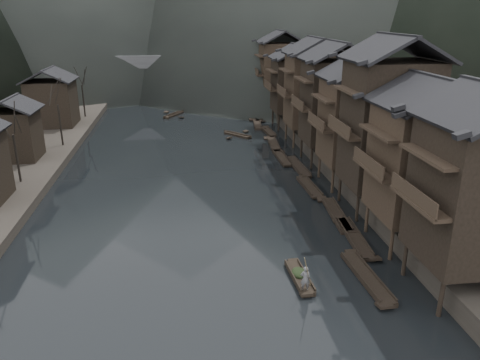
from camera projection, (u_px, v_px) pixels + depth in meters
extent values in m
plane|color=black|center=(199.00, 250.00, 36.72)|extent=(300.00, 300.00, 0.00)
cube|color=#2D2823|center=(398.00, 118.00, 77.94)|extent=(40.00, 200.00, 1.80)
cylinder|color=black|center=(441.00, 298.00, 28.28)|extent=(0.30, 0.30, 2.90)
cylinder|color=black|center=(405.00, 259.00, 32.76)|extent=(0.30, 0.30, 2.90)
cylinder|color=black|center=(442.00, 256.00, 33.09)|extent=(0.30, 0.30, 2.90)
cube|color=#2F231A|center=(419.00, 202.00, 28.61)|extent=(1.20, 5.70, 0.25)
cylinder|color=#2F231A|center=(391.00, 244.00, 34.81)|extent=(0.30, 0.30, 2.90)
cylinder|color=#2F231A|center=(367.00, 218.00, 39.29)|extent=(0.30, 0.30, 2.90)
cylinder|color=#2F231A|center=(426.00, 242.00, 35.14)|extent=(0.30, 0.30, 2.90)
cylinder|color=#2F231A|center=(398.00, 216.00, 39.62)|extent=(0.30, 0.30, 2.90)
cube|color=#2F231A|center=(425.00, 162.00, 35.54)|extent=(7.00, 6.00, 8.51)
cube|color=#2F231A|center=(374.00, 169.00, 35.20)|extent=(1.20, 5.70, 0.25)
cylinder|color=black|center=(357.00, 207.00, 41.34)|extent=(0.30, 0.30, 2.90)
cylinder|color=black|center=(340.00, 188.00, 45.82)|extent=(0.30, 0.30, 2.90)
cylinder|color=black|center=(387.00, 206.00, 41.67)|extent=(0.30, 0.30, 2.90)
cylinder|color=black|center=(367.00, 187.00, 46.15)|extent=(0.30, 0.30, 2.90)
cube|color=black|center=(388.00, 125.00, 41.64)|extent=(7.00, 6.00, 11.08)
cube|color=#2F231A|center=(344.00, 132.00, 41.34)|extent=(1.20, 5.70, 0.25)
cylinder|color=#2F231A|center=(333.00, 181.00, 47.87)|extent=(0.30, 0.30, 2.90)
cylinder|color=#2F231A|center=(319.00, 166.00, 52.35)|extent=(0.30, 0.30, 2.90)
cylinder|color=#2F231A|center=(358.00, 180.00, 48.20)|extent=(0.30, 0.30, 2.90)
cylinder|color=#2F231A|center=(343.00, 165.00, 52.68)|extent=(0.30, 0.30, 2.90)
cube|color=#2F231A|center=(358.00, 121.00, 48.58)|extent=(7.00, 6.00, 8.64)
cube|color=#2F231A|center=(320.00, 126.00, 48.25)|extent=(1.20, 5.70, 0.25)
cylinder|color=black|center=(312.00, 158.00, 55.34)|extent=(0.30, 0.30, 2.90)
cylinder|color=black|center=(301.00, 147.00, 59.82)|extent=(0.30, 0.30, 2.90)
cylinder|color=black|center=(334.00, 157.00, 55.67)|extent=(0.30, 0.30, 2.90)
cylinder|color=black|center=(322.00, 146.00, 60.15)|extent=(0.30, 0.30, 2.90)
cube|color=black|center=(334.00, 102.00, 55.87)|extent=(7.00, 6.00, 9.68)
cube|color=#2F231A|center=(301.00, 107.00, 55.55)|extent=(1.20, 5.70, 0.25)
cylinder|color=#2F231A|center=(294.00, 139.00, 63.74)|extent=(0.30, 0.30, 2.90)
cylinder|color=#2F231A|center=(286.00, 130.00, 68.21)|extent=(0.30, 0.30, 2.90)
cylinder|color=#2F231A|center=(313.00, 138.00, 64.07)|extent=(0.30, 0.30, 2.90)
cylinder|color=#2F231A|center=(304.00, 130.00, 68.54)|extent=(0.30, 0.30, 2.90)
cube|color=#2F231A|center=(313.00, 90.00, 64.26)|extent=(7.00, 6.00, 9.69)
cube|color=#2F231A|center=(285.00, 94.00, 63.95)|extent=(1.20, 5.70, 0.25)
cylinder|color=black|center=(279.00, 122.00, 73.07)|extent=(0.30, 0.30, 2.90)
cylinder|color=black|center=(273.00, 116.00, 77.54)|extent=(0.30, 0.30, 2.90)
cylinder|color=black|center=(296.00, 122.00, 73.40)|extent=(0.30, 0.30, 2.90)
cylinder|color=black|center=(289.00, 116.00, 77.88)|extent=(0.30, 0.30, 2.90)
cube|color=black|center=(296.00, 85.00, 73.86)|extent=(7.00, 6.00, 8.13)
cube|color=#2F231A|center=(271.00, 88.00, 73.52)|extent=(1.20, 5.70, 0.25)
cylinder|color=#2F231A|center=(265.00, 108.00, 84.26)|extent=(0.30, 0.30, 2.90)
cylinder|color=#2F231A|center=(261.00, 103.00, 88.74)|extent=(0.30, 0.30, 2.90)
cylinder|color=#2F231A|center=(280.00, 107.00, 84.59)|extent=(0.30, 0.30, 2.90)
cylinder|color=#2F231A|center=(275.00, 103.00, 89.07)|extent=(0.30, 0.30, 2.90)
cube|color=#2F231A|center=(280.00, 71.00, 84.77)|extent=(7.00, 6.00, 9.79)
cube|color=#2F231A|center=(258.00, 74.00, 84.46)|extent=(1.20, 5.70, 0.25)
cube|color=black|center=(15.00, 133.00, 55.25)|extent=(5.00, 5.00, 5.80)
cube|color=black|center=(52.00, 102.00, 71.88)|extent=(6.50, 6.50, 6.80)
cylinder|color=black|center=(25.00, 156.00, 47.83)|extent=(0.24, 0.24, 5.02)
cylinder|color=black|center=(57.00, 123.00, 60.96)|extent=(0.24, 0.24, 5.39)
cylinder|color=black|center=(83.00, 100.00, 77.96)|extent=(0.24, 0.24, 5.23)
cube|color=black|center=(367.00, 278.00, 32.55)|extent=(1.45, 7.03, 0.30)
cube|color=black|center=(367.00, 275.00, 32.49)|extent=(1.49, 6.89, 0.10)
cube|color=black|center=(352.00, 253.00, 35.64)|extent=(0.98, 0.90, 0.35)
cube|color=black|center=(385.00, 304.00, 29.36)|extent=(0.98, 0.90, 0.35)
cube|color=black|center=(354.00, 238.00, 38.33)|extent=(1.59, 7.51, 0.30)
cube|color=black|center=(354.00, 236.00, 38.27)|extent=(1.63, 7.37, 0.10)
cube|color=black|center=(337.00, 218.00, 41.59)|extent=(0.99, 0.97, 0.36)
cube|color=black|center=(374.00, 257.00, 34.98)|extent=(0.99, 0.97, 0.36)
cube|color=black|center=(336.00, 215.00, 42.68)|extent=(1.65, 7.70, 0.30)
cube|color=black|center=(336.00, 213.00, 42.62)|extent=(1.70, 7.55, 0.10)
cube|color=black|center=(322.00, 198.00, 46.01)|extent=(1.00, 1.00, 0.37)
cube|color=black|center=(353.00, 231.00, 39.25)|extent=(1.00, 1.00, 0.37)
cube|color=black|center=(309.00, 187.00, 49.32)|extent=(1.34, 6.07, 0.30)
cube|color=black|center=(309.00, 186.00, 49.26)|extent=(1.39, 5.95, 0.10)
cube|color=black|center=(303.00, 177.00, 51.98)|extent=(0.96, 0.78, 0.33)
cube|color=black|center=(316.00, 196.00, 46.55)|extent=(0.96, 0.78, 0.33)
cube|color=black|center=(298.00, 167.00, 55.68)|extent=(1.35, 7.35, 0.30)
cube|color=black|center=(298.00, 166.00, 55.62)|extent=(1.40, 7.21, 0.10)
cube|color=black|center=(292.00, 158.00, 58.92)|extent=(0.96, 0.93, 0.36)
cube|color=black|center=(305.00, 176.00, 52.34)|extent=(0.96, 0.93, 0.36)
cube|color=black|center=(281.00, 158.00, 59.34)|extent=(1.20, 6.85, 0.30)
cube|color=black|center=(281.00, 156.00, 59.28)|extent=(1.26, 6.71, 0.10)
cube|color=black|center=(277.00, 150.00, 62.36)|extent=(0.95, 0.85, 0.35)
cube|color=black|center=(287.00, 165.00, 56.23)|extent=(0.95, 0.85, 0.35)
cube|color=black|center=(274.00, 145.00, 65.01)|extent=(1.65, 7.47, 0.30)
cube|color=black|center=(274.00, 144.00, 64.95)|extent=(1.70, 7.33, 0.10)
cube|color=black|center=(267.00, 138.00, 68.24)|extent=(1.00, 0.97, 0.36)
cube|color=black|center=(281.00, 151.00, 61.69)|extent=(1.00, 0.97, 0.36)
cube|color=black|center=(268.00, 132.00, 72.16)|extent=(1.49, 6.03, 0.30)
cube|color=black|center=(268.00, 131.00, 72.10)|extent=(1.54, 5.92, 0.10)
cube|color=black|center=(266.00, 127.00, 74.81)|extent=(0.98, 0.80, 0.33)
cube|color=black|center=(270.00, 135.00, 69.42)|extent=(0.98, 0.80, 0.33)
cube|color=black|center=(257.00, 124.00, 76.89)|extent=(1.94, 7.24, 0.30)
cube|color=black|center=(257.00, 123.00, 76.83)|extent=(1.97, 7.11, 0.10)
cube|color=black|center=(252.00, 119.00, 79.98)|extent=(1.03, 0.98, 0.35)
cube|color=black|center=(263.00, 128.00, 73.71)|extent=(1.03, 0.98, 0.35)
cube|color=black|center=(258.00, 117.00, 82.06)|extent=(1.74, 7.19, 0.30)
cube|color=black|center=(258.00, 116.00, 82.00)|extent=(1.78, 7.05, 0.10)
cube|color=black|center=(253.00, 113.00, 85.15)|extent=(1.01, 0.95, 0.35)
cube|color=black|center=(263.00, 121.00, 78.87)|extent=(1.01, 0.95, 0.35)
cube|color=black|center=(238.00, 135.00, 70.32)|extent=(3.86, 4.38, 0.30)
cube|color=black|center=(238.00, 134.00, 70.26)|extent=(3.84, 4.34, 0.10)
cube|color=black|center=(246.00, 131.00, 72.13)|extent=(1.04, 1.01, 0.30)
cube|color=black|center=(229.00, 137.00, 68.42)|extent=(1.04, 1.01, 0.30)
cube|color=black|center=(174.00, 115.00, 84.02)|extent=(3.69, 5.51, 0.30)
cube|color=black|center=(174.00, 114.00, 83.96)|extent=(3.68, 5.43, 0.10)
cube|color=black|center=(166.00, 112.00, 86.06)|extent=(1.09, 1.04, 0.32)
cube|color=black|center=(181.00, 117.00, 81.88)|extent=(1.09, 1.04, 0.32)
cube|color=#4C4C4F|center=(183.00, 63.00, 101.46)|extent=(40.00, 6.00, 1.60)
cube|color=#4C4C4F|center=(183.00, 58.00, 98.50)|extent=(40.00, 0.50, 1.00)
cube|color=#4C4C4F|center=(182.00, 55.00, 103.53)|extent=(40.00, 0.50, 1.00)
cube|color=#4C4C4F|center=(119.00, 82.00, 101.13)|extent=(3.20, 6.00, 6.40)
cube|color=#4C4C4F|center=(163.00, 82.00, 102.27)|extent=(3.20, 6.00, 6.40)
cube|color=#4C4C4F|center=(204.00, 81.00, 103.35)|extent=(3.20, 6.00, 6.40)
cube|color=#4C4C4F|center=(247.00, 80.00, 104.50)|extent=(3.20, 6.00, 6.40)
cube|color=black|center=(299.00, 278.00, 32.55)|extent=(1.14, 4.45, 0.30)
cube|color=black|center=(300.00, 275.00, 32.49)|extent=(1.18, 4.36, 0.10)
cube|color=black|center=(294.00, 261.00, 34.48)|extent=(0.84, 0.59, 0.29)
cube|color=black|center=(306.00, 293.00, 30.52)|extent=(0.84, 0.59, 0.29)
ellipsoid|color=black|center=(299.00, 269.00, 32.55)|extent=(1.05, 1.38, 0.63)
imported|color=slate|center=(305.00, 276.00, 30.57)|extent=(0.71, 0.52, 1.81)
cylinder|color=#8C7A51|center=(311.00, 237.00, 29.66)|extent=(1.23, 1.79, 3.74)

